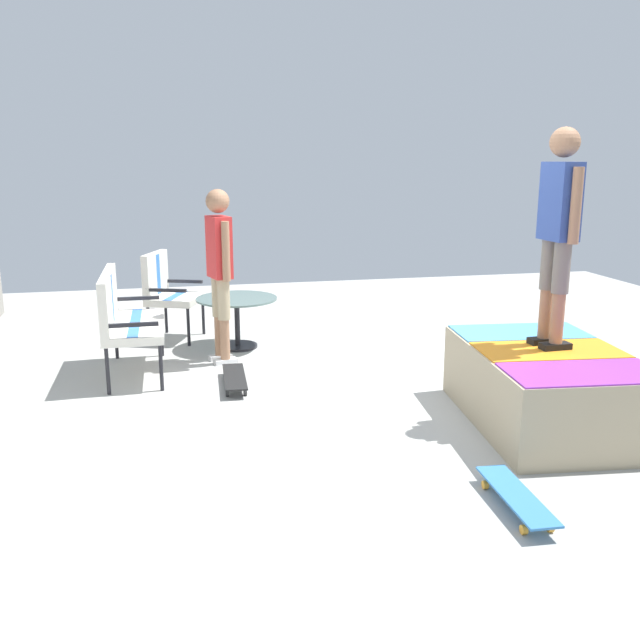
% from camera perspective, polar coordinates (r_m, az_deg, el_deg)
% --- Properties ---
extents(ground_plane, '(12.00, 12.00, 0.10)m').
position_cam_1_polar(ground_plane, '(6.11, 4.04, -7.26)').
color(ground_plane, '#A8A8A3').
extents(skate_ramp, '(1.94, 2.14, 0.62)m').
position_cam_1_polar(skate_ramp, '(5.83, 18.50, -5.23)').
color(skate_ramp, tan).
rests_on(skate_ramp, ground_plane).
extents(patio_bench, '(1.25, 0.55, 1.02)m').
position_cam_1_polar(patio_bench, '(6.96, -15.99, 0.52)').
color(patio_bench, black).
rests_on(patio_bench, ground_plane).
extents(patio_chair_near_house, '(0.78, 0.73, 1.02)m').
position_cam_1_polar(patio_chair_near_house, '(8.23, -12.60, 2.63)').
color(patio_chair_near_house, black).
rests_on(patio_chair_near_house, ground_plane).
extents(patio_table, '(0.90, 0.90, 0.57)m').
position_cam_1_polar(patio_table, '(7.76, -6.87, 0.64)').
color(patio_table, black).
rests_on(patio_table, ground_plane).
extents(person_watching, '(0.47, 0.30, 1.79)m').
position_cam_1_polar(person_watching, '(7.11, -8.29, 4.77)').
color(person_watching, silver).
rests_on(person_watching, ground_plane).
extents(person_skater, '(0.48, 0.25, 1.70)m').
position_cam_1_polar(person_skater, '(5.65, 19.11, 7.67)').
color(person_skater, black).
rests_on(person_skater, skate_ramp).
extents(skateboard_by_bench, '(0.81, 0.24, 0.10)m').
position_cam_1_polar(skateboard_by_bench, '(6.52, -7.07, -4.73)').
color(skateboard_by_bench, black).
rests_on(skateboard_by_bench, ground_plane).
extents(skateboard_spare, '(0.81, 0.24, 0.10)m').
position_cam_1_polar(skateboard_spare, '(4.49, 15.90, -13.82)').
color(skateboard_spare, '#3372B2').
rests_on(skateboard_spare, ground_plane).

